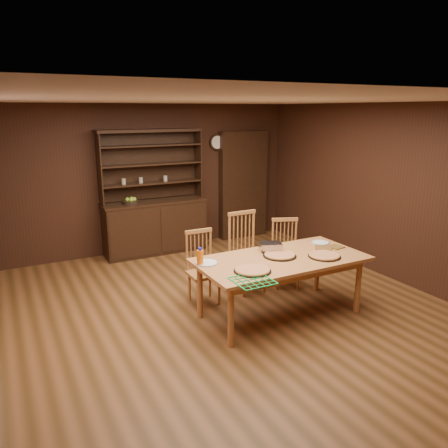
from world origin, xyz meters
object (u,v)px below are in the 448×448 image
dining_table (281,263)px  juice_bottle (200,257)px  chair_center (245,249)px  chair_right (285,250)px  chair_left (202,264)px  china_hutch (155,220)px

dining_table → juice_bottle: (-0.98, 0.23, 0.17)m
dining_table → chair_center: chair_center is taller
dining_table → chair_center: (0.03, 0.91, -0.08)m
dining_table → chair_right: bearing=51.2°
chair_left → chair_center: (0.72, 0.09, 0.08)m
juice_bottle → china_hutch: bearing=81.3°
chair_left → chair_right: size_ratio=0.99×
chair_left → chair_center: size_ratio=0.87×
china_hutch → dining_table: (0.54, -3.11, 0.08)m
chair_left → chair_center: chair_center is taller
china_hutch → chair_left: china_hutch is taller
juice_bottle → chair_center: bearing=34.1°
chair_center → chair_right: bearing=-12.5°
chair_left → chair_right: bearing=-0.2°
china_hutch → chair_right: 2.60m
chair_center → juice_bottle: chair_center is taller
chair_right → juice_bottle: (-1.62, -0.57, 0.33)m
dining_table → chair_right: (0.64, 0.80, -0.16)m
chair_right → juice_bottle: chair_right is taller
chair_center → dining_table: bearing=-93.7°
chair_center → juice_bottle: (-1.01, -0.69, 0.25)m
chair_right → juice_bottle: bearing=-137.9°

